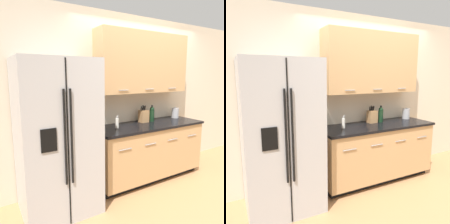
{
  "view_description": "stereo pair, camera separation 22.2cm",
  "coord_description": "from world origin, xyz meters",
  "views": [
    {
      "loc": [
        -2.35,
        -1.63,
        1.67
      ],
      "look_at": [
        -0.77,
        0.96,
        1.15
      ],
      "focal_mm": 35.0,
      "sensor_mm": 36.0,
      "label": 1
    },
    {
      "loc": [
        -2.16,
        -1.74,
        1.67
      ],
      "look_at": [
        -0.77,
        0.96,
        1.15
      ],
      "focal_mm": 35.0,
      "sensor_mm": 36.0,
      "label": 2
    }
  ],
  "objects": [
    {
      "name": "wine_bottle",
      "position": [
        0.08,
        1.08,
        1.03
      ],
      "size": [
        0.08,
        0.08,
        0.27
      ],
      "color": "black",
      "rests_on": "counter_unit"
    },
    {
      "name": "refrigerator",
      "position": [
        -1.6,
        0.89,
        0.93
      ],
      "size": [
        0.89,
        0.8,
        1.86
      ],
      "color": "#B2B2B5",
      "rests_on": "ground_plane"
    },
    {
      "name": "steel_canister",
      "position": [
        0.65,
        1.1,
        0.99
      ],
      "size": [
        0.13,
        0.13,
        0.2
      ],
      "color": "#A3A3A5",
      "rests_on": "counter_unit"
    },
    {
      "name": "knife_block",
      "position": [
        -0.08,
        1.1,
        1.01
      ],
      "size": [
        0.14,
        0.12,
        0.29
      ],
      "color": "#A87A4C",
      "rests_on": "counter_unit"
    },
    {
      "name": "wall_back",
      "position": [
        -0.03,
        1.26,
        1.45
      ],
      "size": [
        10.0,
        0.39,
        2.6
      ],
      "color": "beige",
      "rests_on": "ground_plane"
    },
    {
      "name": "soap_dispenser",
      "position": [
        -0.67,
        0.98,
        0.98
      ],
      "size": [
        0.05,
        0.05,
        0.18
      ],
      "color": "silver",
      "rests_on": "counter_unit"
    },
    {
      "name": "ground_plane",
      "position": [
        0.0,
        0.0,
        0.0
      ],
      "size": [
        14.0,
        14.0,
        0.0
      ],
      "primitive_type": "plane",
      "color": "#B27F51"
    },
    {
      "name": "counter_unit",
      "position": [
        -0.1,
        0.97,
        0.46
      ],
      "size": [
        1.87,
        0.64,
        0.9
      ],
      "color": "black",
      "rests_on": "ground_plane"
    }
  ]
}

